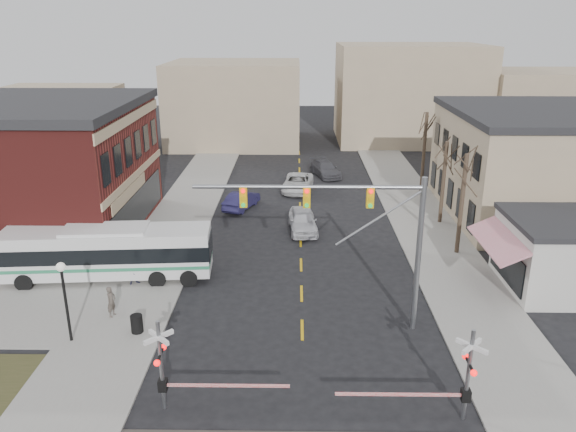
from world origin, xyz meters
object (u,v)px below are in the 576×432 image
Objects in this scene: pedestrian_near at (111,302)px; car_d at (325,169)px; rr_crossing_west at (172,367)px; pedestrian_far at (135,271)px; car_a at (303,220)px; street_lamp at (63,285)px; transit_bus at (107,252)px; rr_crossing_east at (457,376)px; car_c at (298,183)px; traffic_signal_mast at (359,221)px; car_b at (241,200)px; trash_bin at (137,324)px.

car_d is at bearing -8.26° from pedestrian_near.
rr_crossing_west reaches higher than pedestrian_far.
pedestrian_near is (-10.19, -13.05, 0.13)m from car_a.
transit_bus is at bearing 92.64° from street_lamp.
rr_crossing_east is 21.54m from car_a.
street_lamp is 0.85× the size of car_a.
traffic_signal_mast is at bearing -76.26° from car_c.
pedestrian_near is at bearing 154.23° from rr_crossing_east.
car_c is 3.20× the size of pedestrian_near.
car_c is (5.03, 30.67, -1.22)m from rr_crossing_west.
car_a is 1.11× the size of car_b.
rr_crossing_east reaches higher than car_a.
trash_bin is (-14.17, 6.09, -1.39)m from rr_crossing_east.
pedestrian_far is at bearing 143.74° from rr_crossing_east.
rr_crossing_west is at bearing -96.63° from pedestrian_far.
car_c is at bearing -7.21° from pedestrian_near.
car_a is at bearing -22.47° from pedestrian_near.
trash_bin is 16.91m from car_a.
trash_bin is at bearing -100.92° from car_c.
pedestrian_far is (-15.70, 11.52, -1.03)m from rr_crossing_east.
trash_bin is (-3.05, 5.63, -1.39)m from rr_crossing_west.
traffic_signal_mast reaches higher than rr_crossing_west.
street_lamp is 28.24m from car_c.
trash_bin is at bearing -127.34° from car_d.
traffic_signal_mast is 2.21× the size of car_d.
pedestrian_far is (-4.93, -14.42, 0.22)m from car_b.
trash_bin is 0.21× the size of car_b.
car_a is (-5.73, 20.74, -1.14)m from rr_crossing_east.
rr_crossing_east is 6.04× the size of trash_bin.
rr_crossing_west is 1.12× the size of car_d.
car_b is at bearing 112.57° from rr_crossing_east.
rr_crossing_east is (17.54, -12.39, 0.18)m from transit_bus.
traffic_signal_mast is 10.90m from rr_crossing_west.
street_lamp is at bearing -165.09° from trash_bin.
car_d is (14.24, 23.94, -1.07)m from transit_bus.
car_b is at bearing 80.29° from trash_bin.
rr_crossing_west reaches higher than transit_bus.
trash_bin is 32.14m from car_d.
rr_crossing_west is at bearing -61.56° from trash_bin.
street_lamp is 0.83× the size of car_d.
transit_bus is 15.85m from traffic_signal_mast.
car_c reaches higher than trash_bin.
car_b reaches higher than trash_bin.
rr_crossing_west is 8.73m from pedestrian_near.
car_b is 12.81m from car_d.
car_c is at bearing 34.77° from pedestrian_far.
rr_crossing_west is 1.27× the size of car_b.
rr_crossing_east is at bearing -23.26° from trash_bin.
rr_crossing_west reaches higher than car_b.
traffic_signal_mast reaches higher than car_c.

